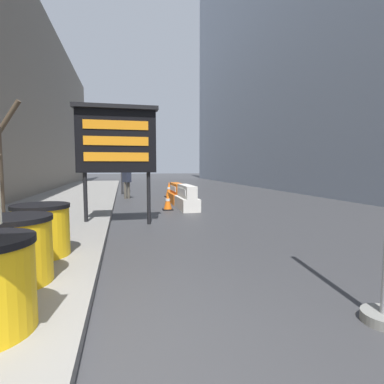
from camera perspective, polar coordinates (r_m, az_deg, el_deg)
ground_plane at (r=2.73m, az=-21.22°, el=-29.97°), size 120.00×120.00×0.00m
barrel_drum_middle at (r=4.24m, az=-30.67°, el=-9.44°), size 0.86×0.86×0.82m
barrel_drum_back at (r=5.31m, az=-26.76°, el=-6.47°), size 0.86×0.86×0.82m
message_board at (r=7.98m, az=-14.17°, el=9.50°), size 2.11×0.36×3.08m
jersey_barrier_white at (r=10.71m, az=-1.00°, el=-1.28°), size 0.60×1.75×0.87m
jersey_barrier_orange_near at (r=12.59m, az=-2.82°, el=-0.44°), size 0.59×1.68×0.83m
traffic_cone_near at (r=15.07m, az=-4.38°, el=0.51°), size 0.44×0.44×0.78m
traffic_cone_mid at (r=10.57m, az=-4.64°, el=-1.80°), size 0.35×0.35×0.63m
traffic_light_near_curb at (r=16.90m, az=-13.33°, el=10.47°), size 0.28×0.44×4.46m
pedestrian_worker at (r=14.56m, az=-12.34°, el=2.53°), size 0.44×0.50×1.62m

